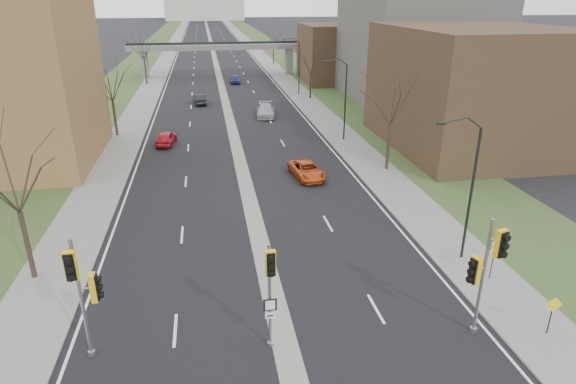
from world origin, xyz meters
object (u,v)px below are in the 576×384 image
object	(u,v)px
car_left_near	(166,138)
speed_limit_sign	(494,252)
signal_pole_median	(270,281)
warning_sign	(552,310)
car_right_near	(307,170)
car_right_far	(235,79)
car_left_far	(200,99)
car_right_mid	(266,111)
signal_pole_right	(486,264)
signal_pole_left	(83,284)

from	to	relation	value
car_left_near	speed_limit_sign	bearing A→B (deg)	130.16
signal_pole_median	speed_limit_sign	bearing A→B (deg)	15.63
speed_limit_sign	warning_sign	bearing A→B (deg)	-106.01
car_right_near	signal_pole_median	bearing A→B (deg)	-112.97
car_left_near	car_right_far	bearing A→B (deg)	-97.58
car_left_far	car_right_far	bearing A→B (deg)	-116.50
car_left_far	car_right_mid	distance (m)	12.64
car_left_far	signal_pole_median	bearing A→B (deg)	87.05
car_left_far	car_right_far	distance (m)	18.22
speed_limit_sign	car_right_far	bearing A→B (deg)	81.88
car_right_mid	car_left_far	bearing A→B (deg)	139.39
car_left_far	car_right_far	size ratio (longest dim) A/B	1.04
signal_pole_median	car_left_far	distance (m)	54.16
signal_pole_right	car_right_mid	size ratio (longest dim) A/B	1.08
car_right_mid	car_right_far	distance (m)	26.53
car_left_near	car_right_mid	bearing A→B (deg)	-130.75
signal_pole_right	car_left_near	size ratio (longest dim) A/B	1.38
signal_pole_right	speed_limit_sign	bearing A→B (deg)	35.10
signal_pole_left	signal_pole_right	xyz separation A→B (m)	(17.16, -1.44, 0.08)
car_right_mid	car_left_near	bearing A→B (deg)	-130.93
signal_pole_median	car_left_near	distance (m)	34.55
car_left_near	car_left_far	world-z (taller)	car_left_near
signal_pole_right	speed_limit_sign	xyz separation A→B (m)	(3.38, 4.29, -2.14)
car_left_far	car_right_mid	bearing A→B (deg)	126.12
speed_limit_sign	warning_sign	xyz separation A→B (m)	(0.02, -4.83, -0.31)
signal_pole_left	car_right_far	world-z (taller)	signal_pole_left
car_left_near	car_left_far	xyz separation A→B (m)	(3.55, 20.21, -0.01)
signal_pole_left	car_left_near	size ratio (longest dim) A/B	1.35
car_left_far	car_right_mid	size ratio (longest dim) A/B	0.81
car_left_near	signal_pole_left	bearing A→B (deg)	95.42
car_left_near	car_right_far	distance (m)	38.58
signal_pole_left	car_left_near	bearing A→B (deg)	86.27
signal_pole_median	car_right_mid	world-z (taller)	signal_pole_median
car_right_near	car_right_mid	bearing A→B (deg)	84.49
signal_pole_left	warning_sign	xyz separation A→B (m)	(20.56, -1.98, -2.37)
signal_pole_left	car_right_mid	bearing A→B (deg)	71.44
car_right_far	speed_limit_sign	bearing A→B (deg)	-81.10
signal_pole_right	signal_pole_median	bearing A→B (deg)	159.70
signal_pole_left	car_left_near	world-z (taller)	signal_pole_left
signal_pole_left	car_right_far	size ratio (longest dim) A/B	1.36
signal_pole_median	car_right_far	distance (m)	71.22
signal_pole_right	speed_limit_sign	size ratio (longest dim) A/B	2.52
signal_pole_median	warning_sign	bearing A→B (deg)	-5.45
speed_limit_sign	car_right_near	world-z (taller)	speed_limit_sign
signal_pole_median	car_right_mid	size ratio (longest dim) A/B	0.96
signal_pole_median	signal_pole_right	size ratio (longest dim) A/B	0.89
signal_pole_median	signal_pole_left	bearing A→B (deg)	173.47
warning_sign	car_left_near	size ratio (longest dim) A/B	0.47
signal_pole_median	car_left_near	xyz separation A→B (m)	(-6.63, 33.79, -2.92)
warning_sign	car_right_mid	bearing A→B (deg)	108.58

